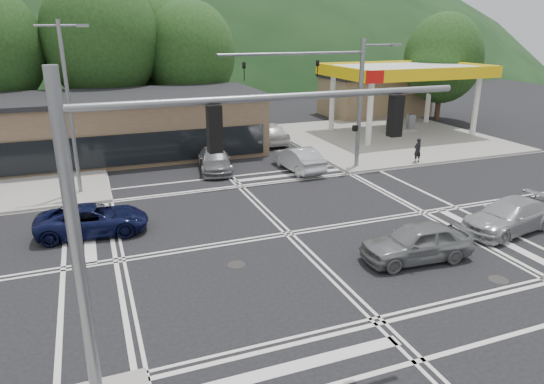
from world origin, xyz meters
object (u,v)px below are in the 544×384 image
object	(u,v)px
car_northbound	(215,160)
pedestrian	(418,150)
car_silver_east	(509,216)
car_queue_a	(298,159)
car_queue_b	(269,133)
car_blue_west	(93,220)
car_grey_center	(417,242)

from	to	relation	value
car_northbound	pedestrian	bearing A→B (deg)	-5.37
car_silver_east	car_queue_a	size ratio (longest dim) A/B	1.07
car_silver_east	car_queue_b	xyz separation A→B (m)	(-3.89, 19.89, 0.12)
car_blue_west	car_queue_b	size ratio (longest dim) A/B	0.97
car_grey_center	car_queue_b	bearing A→B (deg)	179.21
car_queue_b	pedestrian	world-z (taller)	pedestrian
car_queue_b	car_grey_center	bearing A→B (deg)	85.76
pedestrian	car_blue_west	bearing A→B (deg)	6.73
car_silver_east	car_blue_west	bearing A→B (deg)	-119.55
car_northbound	pedestrian	xyz separation A→B (m)	(12.85, -3.35, 0.26)
car_northbound	car_queue_b	bearing A→B (deg)	54.17
car_grey_center	car_silver_east	size ratio (longest dim) A/B	0.91
car_grey_center	car_northbound	bearing A→B (deg)	-160.41
car_blue_west	car_silver_east	world-z (taller)	car_silver_east
car_queue_b	pedestrian	bearing A→B (deg)	127.43
pedestrian	car_silver_east	bearing A→B (deg)	68.49
car_grey_center	car_northbound	xyz separation A→B (m)	(-4.18, 14.92, -0.06)
car_blue_west	pedestrian	distance (m)	20.82
car_blue_west	car_queue_a	world-z (taller)	car_queue_a
car_blue_west	car_queue_a	bearing A→B (deg)	-60.07
car_grey_center	car_silver_east	distance (m)	5.68
car_northbound	car_blue_west	bearing A→B (deg)	-124.74
car_blue_west	pedestrian	bearing A→B (deg)	-73.25
car_blue_west	car_queue_a	size ratio (longest dim) A/B	1.04
car_queue_b	car_northbound	size ratio (longest dim) A/B	1.03
car_northbound	pedestrian	size ratio (longest dim) A/B	2.95
car_blue_west	car_northbound	size ratio (longest dim) A/B	1.00
car_blue_west	car_grey_center	world-z (taller)	car_grey_center
car_grey_center	car_queue_b	size ratio (longest dim) A/B	0.90
car_grey_center	pedestrian	xyz separation A→B (m)	(8.67, 11.57, 0.20)
car_queue_a	pedestrian	size ratio (longest dim) A/B	2.84
car_northbound	car_silver_east	bearing A→B (deg)	-45.79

